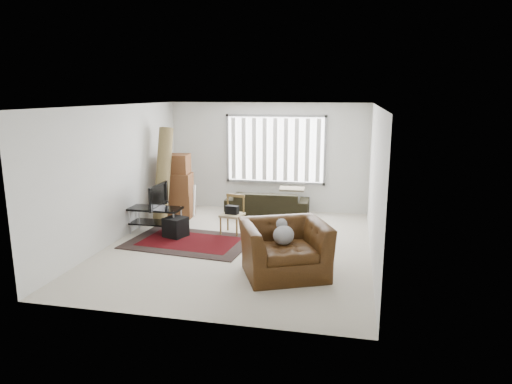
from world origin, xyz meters
TOP-DOWN VIEW (x-y plane):
  - room at (0.03, 0.51)m, footprint 6.00×6.02m
  - persian_rug at (-1.03, 0.04)m, footprint 2.54×1.82m
  - tv_stand at (-1.95, 0.50)m, footprint 1.10×0.49m
  - tv at (-1.95, 0.50)m, footprint 0.12×0.89m
  - subwoofer at (-1.42, 0.29)m, footprint 0.51×0.51m
  - moving_boxes at (-1.93, 1.85)m, footprint 0.66×0.61m
  - white_flatpack at (-1.89, 1.96)m, footprint 0.61×0.29m
  - rolled_rug at (-2.14, 1.41)m, footprint 0.36×0.88m
  - sofa at (0.10, 2.45)m, footprint 2.04×0.96m
  - side_chair at (-0.34, 0.80)m, footprint 0.50×0.50m
  - armchair at (1.07, -1.18)m, footprint 1.71×1.62m

SIDE VIEW (x-z plane):
  - persian_rug at x=-1.03m, z-range 0.00..0.02m
  - subwoofer at x=-1.42m, z-range 0.02..0.42m
  - white_flatpack at x=-1.89m, z-range 0.00..0.75m
  - sofa at x=0.10m, z-range 0.00..0.77m
  - tv_stand at x=-1.95m, z-range 0.12..0.67m
  - side_chair at x=-0.34m, z-range 0.04..0.86m
  - armchair at x=1.07m, z-range 0.00..1.00m
  - moving_boxes at x=-1.93m, z-range -0.05..1.46m
  - tv at x=-1.95m, z-range 0.55..1.06m
  - rolled_rug at x=-2.14m, z-range 0.00..2.17m
  - room at x=0.03m, z-range 0.40..3.11m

